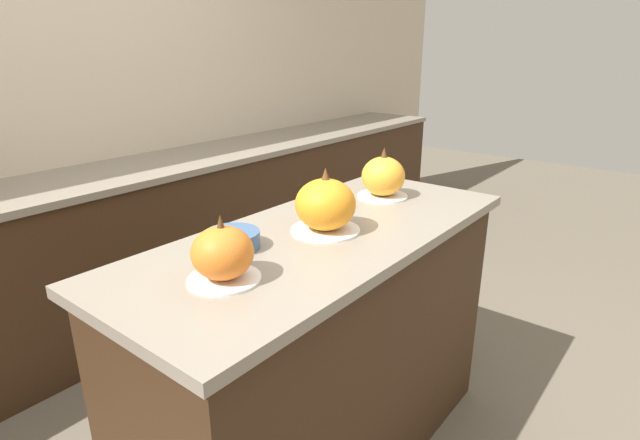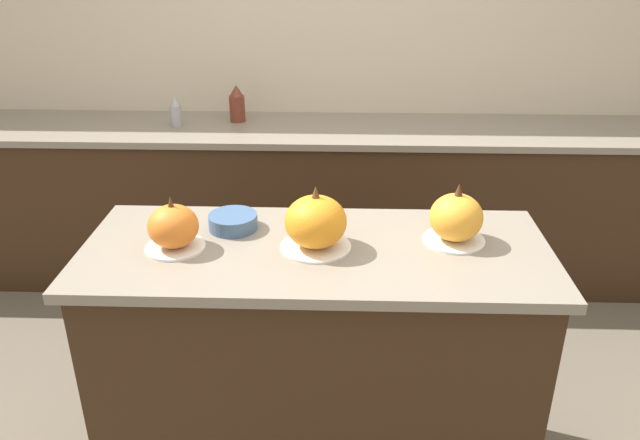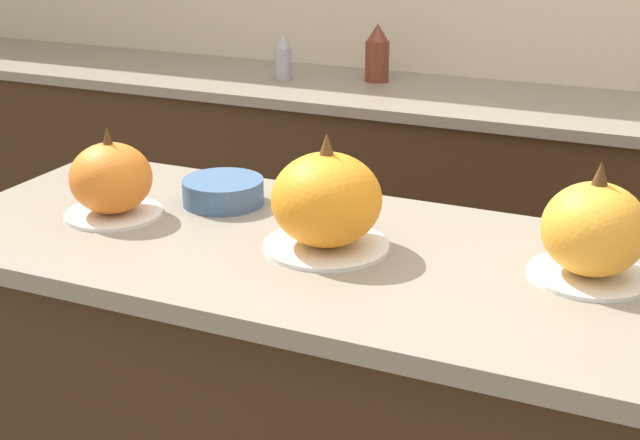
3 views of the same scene
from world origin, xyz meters
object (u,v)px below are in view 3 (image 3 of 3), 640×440
Objects in this scene: bottle_short at (283,58)px; mixing_bowl at (223,191)px; pumpkin_cake_center at (328,203)px; pumpkin_cake_left at (111,181)px; bottle_tall at (377,54)px; pumpkin_cake_right at (594,232)px.

mixing_bowl is (0.52, -1.33, -0.01)m from bottle_short.
bottle_short is (-0.81, 1.47, -0.05)m from pumpkin_cake_center.
mixing_bowl is (0.16, 0.15, -0.05)m from pumpkin_cake_left.
pumpkin_cake_left reaches higher than mixing_bowl.
bottle_tall is 1.26× the size of bottle_short.
bottle_short is at bearing 103.67° from pumpkin_cake_left.
bottle_tall is 0.33m from bottle_short.
pumpkin_cake_right is 1.78m from bottle_tall.
pumpkin_cake_center is (0.45, 0.02, 0.01)m from pumpkin_cake_left.
pumpkin_cake_center reaches higher than bottle_tall.
pumpkin_cake_left is 0.23m from mixing_bowl.
pumpkin_cake_right is 0.74m from mixing_bowl.
pumpkin_cake_center is 1.12× the size of bottle_tall.
bottle_tall is at bearing 91.67° from pumpkin_cake_left.
pumpkin_cake_left is 0.95× the size of bottle_tall.
pumpkin_cake_center is 0.45m from pumpkin_cake_right.
mixing_bowl is (0.21, -1.44, -0.03)m from bottle_tall.
pumpkin_cake_right is at bearing 8.12° from pumpkin_cake_center.
bottle_tall is at bearing 98.26° from mixing_bowl.
pumpkin_cake_center is at bearing -171.88° from pumpkin_cake_right.
mixing_bowl is at bearing 174.68° from pumpkin_cake_right.
pumpkin_cake_center is 1.68m from bottle_short.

